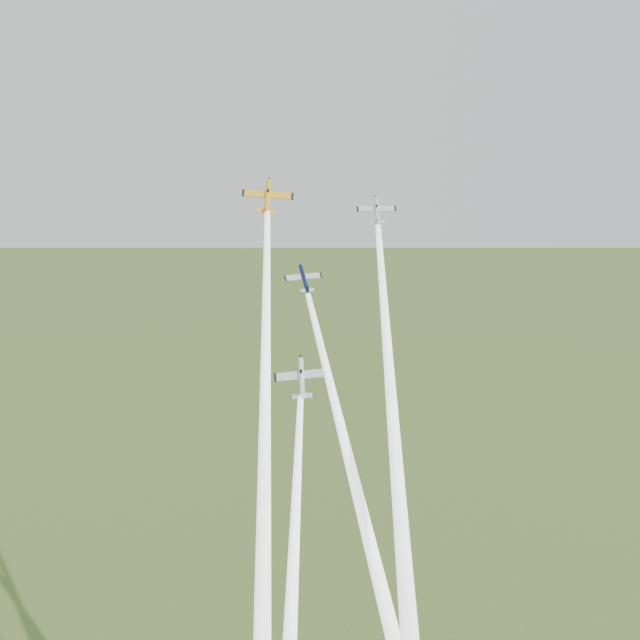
{
  "coord_description": "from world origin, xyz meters",
  "views": [
    {
      "loc": [
        -4.97,
        -128.52,
        117.85
      ],
      "look_at": [
        0.0,
        -6.0,
        92.0
      ],
      "focal_mm": 45.0,
      "sensor_mm": 36.0,
      "label": 1
    }
  ],
  "objects_px": {
    "plane_yellow": "(268,197)",
    "plane_silver_right": "(377,210)",
    "plane_navy": "(304,278)",
    "plane_silver_low": "(302,378)"
  },
  "relations": [
    {
      "from": "plane_yellow",
      "to": "plane_silver_low",
      "type": "relative_size",
      "value": 0.97
    },
    {
      "from": "plane_yellow",
      "to": "plane_navy",
      "type": "bearing_deg",
      "value": 3.42
    },
    {
      "from": "plane_navy",
      "to": "plane_silver_low",
      "type": "relative_size",
      "value": 0.75
    },
    {
      "from": "plane_navy",
      "to": "plane_silver_low",
      "type": "xyz_separation_m",
      "value": [
        -0.69,
        -11.64,
        -13.87
      ]
    },
    {
      "from": "plane_silver_right",
      "to": "plane_silver_low",
      "type": "xyz_separation_m",
      "value": [
        -12.81,
        -12.58,
        -25.04
      ]
    },
    {
      "from": "plane_navy",
      "to": "plane_silver_right",
      "type": "relative_size",
      "value": 0.99
    },
    {
      "from": "plane_navy",
      "to": "plane_silver_right",
      "type": "distance_m",
      "value": 16.51
    },
    {
      "from": "plane_yellow",
      "to": "plane_silver_right",
      "type": "height_order",
      "value": "plane_yellow"
    },
    {
      "from": "plane_yellow",
      "to": "plane_navy",
      "type": "height_order",
      "value": "plane_yellow"
    },
    {
      "from": "plane_silver_right",
      "to": "plane_silver_low",
      "type": "bearing_deg",
      "value": -135.43
    }
  ]
}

